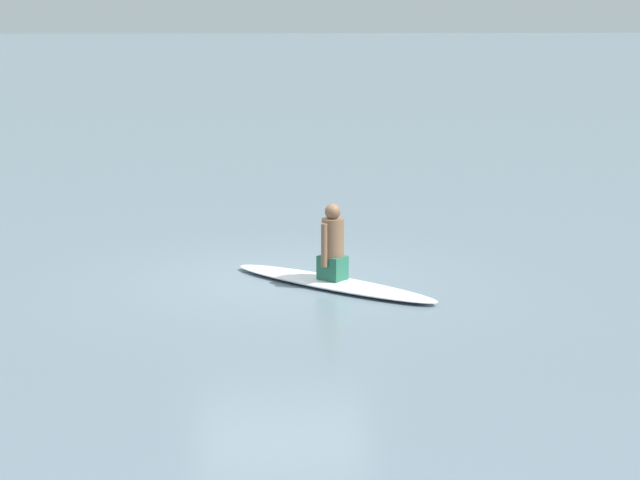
% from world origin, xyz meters
% --- Properties ---
extents(ground_plane, '(400.00, 400.00, 0.00)m').
position_xyz_m(ground_plane, '(0.00, 0.00, 0.00)').
color(ground_plane, slate).
extents(surfboard, '(2.78, 2.88, 0.11)m').
position_xyz_m(surfboard, '(-0.41, -0.66, 0.05)').
color(surfboard, white).
rests_on(surfboard, ground).
extents(person_paddler, '(0.44, 0.44, 1.04)m').
position_xyz_m(person_paddler, '(-0.41, -0.66, 0.58)').
color(person_paddler, '#26664C').
rests_on(person_paddler, surfboard).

